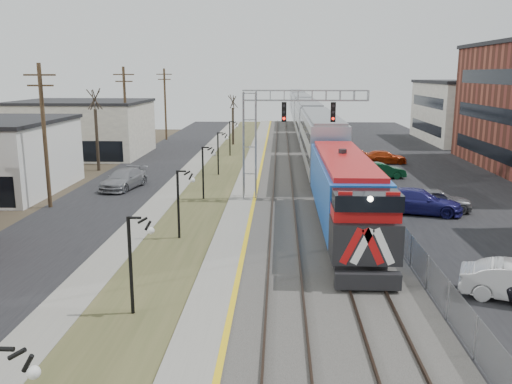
{
  "coord_description": "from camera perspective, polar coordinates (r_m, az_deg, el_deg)",
  "views": [
    {
      "loc": [
        1.72,
        -11.57,
        9.29
      ],
      "look_at": [
        0.37,
        18.92,
        2.6
      ],
      "focal_mm": 38.0,
      "sensor_mm": 36.0,
      "label": 1
    }
  ],
  "objects": [
    {
      "name": "car_lot_e",
      "position": [
        39.01,
        18.37,
        -0.83
      ],
      "size": [
        4.87,
        2.18,
        1.63
      ],
      "primitive_type": "imported",
      "rotation": [
        0.0,
        0.0,
        1.52
      ],
      "color": "slate",
      "rests_on": "ground"
    },
    {
      "name": "car_lot_f",
      "position": [
        50.04,
        13.05,
        2.16
      ],
      "size": [
        4.46,
        2.14,
        1.41
      ],
      "primitive_type": "imported",
      "rotation": [
        0.0,
        0.0,
        1.73
      ],
      "color": "#0C3D21",
      "rests_on": "ground"
    },
    {
      "name": "train",
      "position": [
        78.05,
        5.35,
        7.64
      ],
      "size": [
        3.0,
        108.65,
        5.33
      ],
      "color": "blue",
      "rests_on": "ground"
    },
    {
      "name": "utility_poles",
      "position": [
        40.24,
        -21.35,
        5.4
      ],
      "size": [
        0.28,
        80.28,
        10.0
      ],
      "color": "#4C3823",
      "rests_on": "ground"
    },
    {
      "name": "grass_median",
      "position": [
        47.83,
        -4.38,
        1.16
      ],
      "size": [
        4.0,
        120.0,
        0.06
      ],
      "primitive_type": "cube",
      "color": "#414726",
      "rests_on": "ground"
    },
    {
      "name": "car_street_b",
      "position": [
        45.73,
        -13.75,
        1.29
      ],
      "size": [
        3.27,
        5.77,
        1.58
      ],
      "primitive_type": "imported",
      "rotation": [
        0.0,
        0.0,
        -0.2
      ],
      "color": "gray",
      "rests_on": "ground"
    },
    {
      "name": "track_near",
      "position": [
        47.44,
        2.83,
        1.39
      ],
      "size": [
        1.58,
        120.0,
        0.15
      ],
      "color": "#2D2119",
      "rests_on": "ballast_bed"
    },
    {
      "name": "car_lot_d",
      "position": [
        38.11,
        16.75,
        -1.0
      ],
      "size": [
        6.09,
        3.63,
        1.65
      ],
      "primitive_type": "imported",
      "rotation": [
        0.0,
        0.0,
        1.33
      ],
      "color": "navy",
      "rests_on": "ground"
    },
    {
      "name": "fence",
      "position": [
        47.78,
        10.29,
        1.93
      ],
      "size": [
        0.04,
        120.0,
        1.6
      ],
      "primitive_type": "cube",
      "color": "gray",
      "rests_on": "ground"
    },
    {
      "name": "platform",
      "position": [
        47.55,
        -0.79,
        1.24
      ],
      "size": [
        2.0,
        120.0,
        0.24
      ],
      "primitive_type": "cube",
      "color": "gray",
      "rests_on": "ground"
    },
    {
      "name": "car_lot_g",
      "position": [
        58.38,
        13.35,
        3.55
      ],
      "size": [
        4.92,
        2.48,
        1.37
      ],
      "primitive_type": "imported",
      "rotation": [
        0.0,
        0.0,
        1.69
      ],
      "color": "#B1320D",
      "rests_on": "ground"
    },
    {
      "name": "signal_gantry",
      "position": [
        39.74,
        1.81,
        7.01
      ],
      "size": [
        9.0,
        1.07,
        8.15
      ],
      "color": "gray",
      "rests_on": "ground"
    },
    {
      "name": "platform_edge",
      "position": [
        47.48,
        0.27,
        1.38
      ],
      "size": [
        0.24,
        120.0,
        0.01
      ],
      "primitive_type": "cube",
      "color": "gold",
      "rests_on": "platform"
    },
    {
      "name": "bare_trees",
      "position": [
        52.91,
        -13.31,
        4.88
      ],
      "size": [
        12.3,
        42.3,
        5.95
      ],
      "color": "#382D23",
      "rests_on": "ground"
    },
    {
      "name": "sidewalk",
      "position": [
        48.28,
        -7.92,
        1.2
      ],
      "size": [
        2.0,
        120.0,
        0.08
      ],
      "primitive_type": "cube",
      "color": "gray",
      "rests_on": "ground"
    },
    {
      "name": "track_far",
      "position": [
        47.59,
        7.04,
        1.35
      ],
      "size": [
        1.58,
        120.0,
        0.15
      ],
      "color": "#2D2119",
      "rests_on": "ballast_bed"
    },
    {
      "name": "lampposts",
      "position": [
        31.26,
        -8.08,
        -1.25
      ],
      "size": [
        0.14,
        62.14,
        4.0
      ],
      "color": "black",
      "rests_on": "ground"
    },
    {
      "name": "ballast_bed",
      "position": [
        47.53,
        5.24,
        1.16
      ],
      "size": [
        8.0,
        120.0,
        0.2
      ],
      "primitive_type": "cube",
      "color": "#595651",
      "rests_on": "ground"
    },
    {
      "name": "street_west",
      "position": [
        49.29,
        -13.07,
        1.2
      ],
      "size": [
        7.0,
        120.0,
        0.04
      ],
      "primitive_type": "cube",
      "color": "black",
      "rests_on": "ground"
    },
    {
      "name": "parking_lot",
      "position": [
        49.59,
        19.22,
        0.89
      ],
      "size": [
        16.0,
        120.0,
        0.04
      ],
      "primitive_type": "cube",
      "color": "black",
      "rests_on": "ground"
    }
  ]
}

